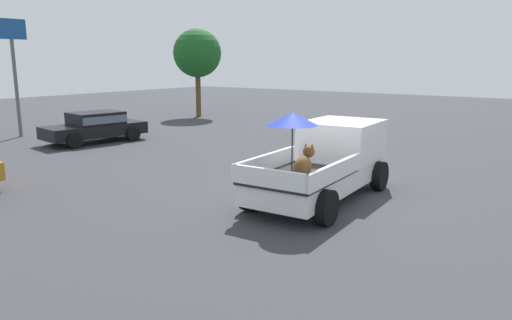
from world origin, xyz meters
name	(u,v)px	position (x,y,z in m)	size (l,w,h in m)	color
ground_plane	(319,199)	(0.00, 0.00, 0.00)	(80.00, 80.00, 0.00)	#38383D
pickup_truck_main	(327,160)	(0.42, 0.02, 0.97)	(5.15, 2.47, 2.41)	black
parked_sedan_near	(95,125)	(2.15, 12.25, 0.74)	(4.51, 2.45, 1.33)	black
motel_sign	(13,55)	(1.06, 16.48, 3.76)	(1.40, 0.16, 5.37)	#59595B
tree_by_lot	(197,54)	(12.24, 15.40, 3.95)	(3.00, 3.00, 5.47)	brown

